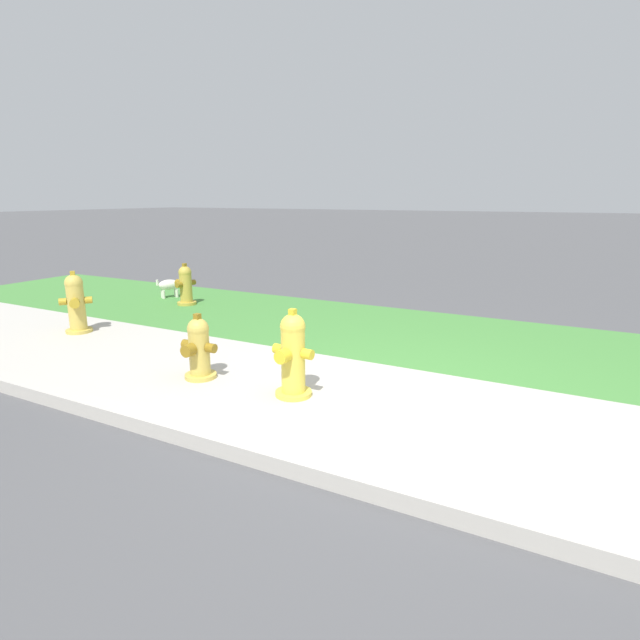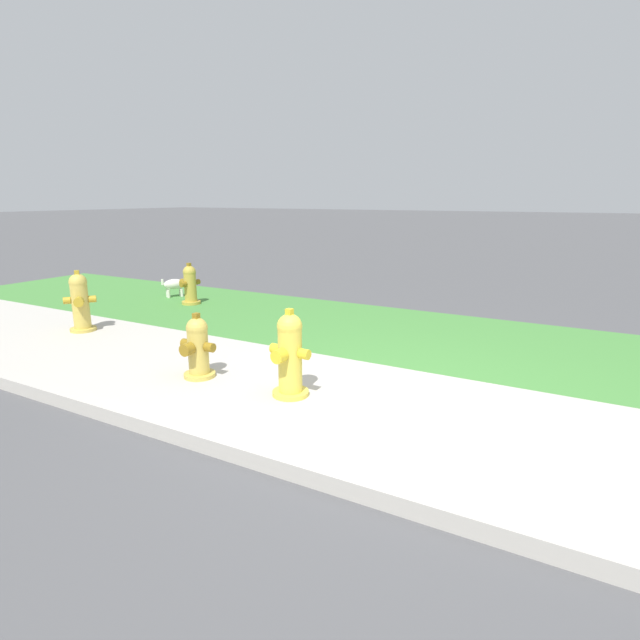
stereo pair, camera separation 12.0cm
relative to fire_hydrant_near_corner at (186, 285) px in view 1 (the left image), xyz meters
The scene contains 9 objects.
ground_plane 5.06m from the fire_hydrant_near_corner, 28.96° to the right, with size 120.00×120.00×0.00m, color #515154.
sidewalk_pavement 5.06m from the fire_hydrant_near_corner, 28.96° to the right, with size 18.00×2.18×0.01m, color #BCB7AD.
grass_verge 4.43m from the fire_hydrant_near_corner, ahead, with size 18.00×2.71×0.01m, color #47893D.
street_curb 5.72m from the fire_hydrant_near_corner, 39.26° to the right, with size 18.00×0.16×0.12m, color #BCB7AD.
fire_hydrant_near_corner is the anchor object (origin of this frame).
fire_hydrant_mid_block 3.60m from the fire_hydrant_near_corner, 45.54° to the right, with size 0.38×0.35×0.65m.
fire_hydrant_at_driveway 2.00m from the fire_hydrant_near_corner, 90.59° to the right, with size 0.36×0.36×0.81m.
fire_hydrant_far_end 4.36m from the fire_hydrant_near_corner, 35.43° to the right, with size 0.40×0.37×0.80m.
small_white_dog 0.74m from the fire_hydrant_near_corner, 152.17° to the left, with size 0.36×0.46×0.39m.
Camera 1 is at (1.28, -3.64, 1.73)m, focal length 28.00 mm.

